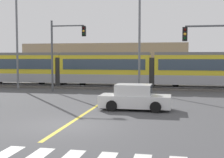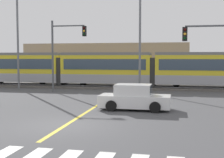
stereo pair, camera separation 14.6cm
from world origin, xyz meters
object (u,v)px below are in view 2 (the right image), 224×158
light_rail_tram (107,68)px  traffic_light_far_left (63,46)px  sedan_crossing (135,98)px  street_lamp_west (20,32)px  street_lamp_centre (142,32)px

light_rail_tram → traffic_light_far_left: size_ratio=4.37×
sedan_crossing → traffic_light_far_left: (-7.48, 8.28, 3.46)m
sedan_crossing → traffic_light_far_left: size_ratio=0.66×
sedan_crossing → light_rail_tram: bearing=109.4°
traffic_light_far_left → street_lamp_west: size_ratio=0.64×
street_lamp_west → street_lamp_centre: 12.08m
sedan_crossing → street_lamp_west: (-12.63, 10.08, 4.93)m
traffic_light_far_left → street_lamp_centre: size_ratio=0.67×
light_rail_tram → sedan_crossing: light_rail_tram is taller
light_rail_tram → street_lamp_centre: (3.93, -3.34, 3.32)m
street_lamp_centre → traffic_light_far_left: bearing=-170.4°
sedan_crossing → street_lamp_west: street_lamp_west is taller
traffic_light_far_left → street_lamp_west: (-5.15, 1.80, 1.47)m
light_rail_tram → street_lamp_west: street_lamp_west is taller
traffic_light_far_left → street_lamp_west: bearing=160.7°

